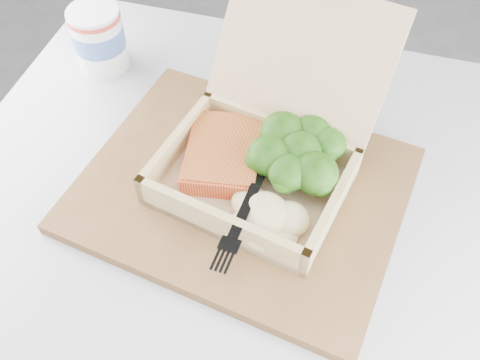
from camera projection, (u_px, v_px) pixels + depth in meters
The scene contains 10 objects.
floor at pixel (131, 189), 1.58m from camera, with size 4.00×4.00×0.00m, color gray.
cafe_table at pixel (240, 297), 0.79m from camera, with size 0.93×0.93×0.72m.
serving_tray at pixel (242, 189), 0.66m from camera, with size 0.38×0.31×0.02m, color brown.
takeout_container at pixel (269, 138), 0.64m from camera, with size 0.22×0.27×0.18m.
salmon_fillet at pixel (225, 154), 0.66m from camera, with size 0.09×0.12×0.02m, color #EF5C2E.
broccoli_pile at pixel (299, 157), 0.64m from camera, with size 0.13×0.13×0.05m, color #2F6917, non-canonical shape.
mashed_potatoes at pixel (263, 214), 0.60m from camera, with size 0.10×0.08×0.03m, color beige.
plastic_fork at pixel (254, 189), 0.60m from camera, with size 0.04×0.16×0.01m.
paper_cup at pixel (99, 37), 0.78m from camera, with size 0.08×0.08×0.10m.
receipt at pixel (301, 92), 0.78m from camera, with size 0.08×0.16×0.00m, color white.
Camera 1 is at (0.74, -0.68, 1.26)m, focal length 40.00 mm.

